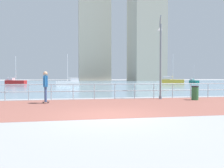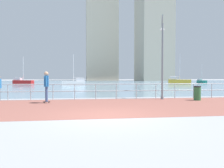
{
  "view_description": "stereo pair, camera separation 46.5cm",
  "coord_description": "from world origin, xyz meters",
  "px_view_note": "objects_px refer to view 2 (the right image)",
  "views": [
    {
      "loc": [
        -1.38,
        -8.22,
        1.47
      ],
      "look_at": [
        0.75,
        3.84,
        1.1
      ],
      "focal_mm": 35.11,
      "sensor_mm": 36.0,
      "label": 1
    },
    {
      "loc": [
        -0.92,
        -8.29,
        1.47
      ],
      "look_at": [
        0.75,
        3.84,
        1.1
      ],
      "focal_mm": 35.11,
      "sensor_mm": 36.0,
      "label": 2
    }
  ],
  "objects_px": {
    "sailboat_navy": "(74,83)",
    "sailboat_white": "(201,81)",
    "trash_bin": "(197,93)",
    "skateboarder": "(46,84)",
    "sailboat_red": "(23,82)",
    "sailboat_yellow": "(179,81)",
    "lamppost": "(162,53)"
  },
  "relations": [
    {
      "from": "sailboat_navy",
      "to": "sailboat_white",
      "type": "height_order",
      "value": "sailboat_navy"
    },
    {
      "from": "trash_bin",
      "to": "sailboat_navy",
      "type": "xyz_separation_m",
      "value": [
        -8.59,
        24.32,
        0.04
      ]
    },
    {
      "from": "skateboarder",
      "to": "sailboat_white",
      "type": "height_order",
      "value": "sailboat_white"
    },
    {
      "from": "trash_bin",
      "to": "sailboat_navy",
      "type": "bearing_deg",
      "value": 109.46
    },
    {
      "from": "sailboat_red",
      "to": "trash_bin",
      "type": "bearing_deg",
      "value": -60.22
    },
    {
      "from": "skateboarder",
      "to": "sailboat_navy",
      "type": "relative_size",
      "value": 0.34
    },
    {
      "from": "skateboarder",
      "to": "sailboat_yellow",
      "type": "distance_m",
      "value": 39.17
    },
    {
      "from": "trash_bin",
      "to": "sailboat_yellow",
      "type": "bearing_deg",
      "value": 67.04
    },
    {
      "from": "sailboat_navy",
      "to": "sailboat_red",
      "type": "distance_m",
      "value": 14.33
    },
    {
      "from": "sailboat_white",
      "to": "skateboarder",
      "type": "bearing_deg",
      "value": -129.62
    },
    {
      "from": "skateboarder",
      "to": "sailboat_navy",
      "type": "distance_m",
      "value": 24.55
    },
    {
      "from": "lamppost",
      "to": "trash_bin",
      "type": "distance_m",
      "value": 3.48
    },
    {
      "from": "skateboarder",
      "to": "lamppost",
      "type": "bearing_deg",
      "value": 10.32
    },
    {
      "from": "lamppost",
      "to": "sailboat_white",
      "type": "height_order",
      "value": "lamppost"
    },
    {
      "from": "skateboarder",
      "to": "sailboat_yellow",
      "type": "xyz_separation_m",
      "value": [
        22.75,
        31.88,
        -0.46
      ]
    },
    {
      "from": "trash_bin",
      "to": "sailboat_white",
      "type": "relative_size",
      "value": 0.2
    },
    {
      "from": "skateboarder",
      "to": "sailboat_white",
      "type": "distance_m",
      "value": 49.79
    },
    {
      "from": "sailboat_navy",
      "to": "sailboat_red",
      "type": "height_order",
      "value": "sailboat_red"
    },
    {
      "from": "sailboat_yellow",
      "to": "lamppost",
      "type": "bearing_deg",
      "value": -116.68
    },
    {
      "from": "sailboat_white",
      "to": "sailboat_red",
      "type": "bearing_deg",
      "value": -174.08
    },
    {
      "from": "sailboat_yellow",
      "to": "sailboat_white",
      "type": "bearing_deg",
      "value": 35.69
    },
    {
      "from": "sailboat_navy",
      "to": "sailboat_white",
      "type": "xyz_separation_m",
      "value": [
        31.01,
        13.81,
        -0.06
      ]
    },
    {
      "from": "sailboat_navy",
      "to": "sailboat_white",
      "type": "bearing_deg",
      "value": 24.0
    },
    {
      "from": "lamppost",
      "to": "skateboarder",
      "type": "xyz_separation_m",
      "value": [
        -7.41,
        -1.35,
        -2.04
      ]
    },
    {
      "from": "sailboat_yellow",
      "to": "sailboat_red",
      "type": "bearing_deg",
      "value": 176.27
    },
    {
      "from": "skateboarder",
      "to": "sailboat_yellow",
      "type": "relative_size",
      "value": 0.27
    },
    {
      "from": "trash_bin",
      "to": "sailboat_yellow",
      "type": "relative_size",
      "value": 0.14
    },
    {
      "from": "skateboarder",
      "to": "sailboat_red",
      "type": "relative_size",
      "value": 0.32
    },
    {
      "from": "sailboat_navy",
      "to": "sailboat_yellow",
      "type": "height_order",
      "value": "sailboat_yellow"
    },
    {
      "from": "skateboarder",
      "to": "sailboat_red",
      "type": "distance_m",
      "value": 35.46
    },
    {
      "from": "lamppost",
      "to": "sailboat_red",
      "type": "bearing_deg",
      "value": 118.08
    },
    {
      "from": "lamppost",
      "to": "sailboat_yellow",
      "type": "distance_m",
      "value": 34.26
    }
  ]
}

